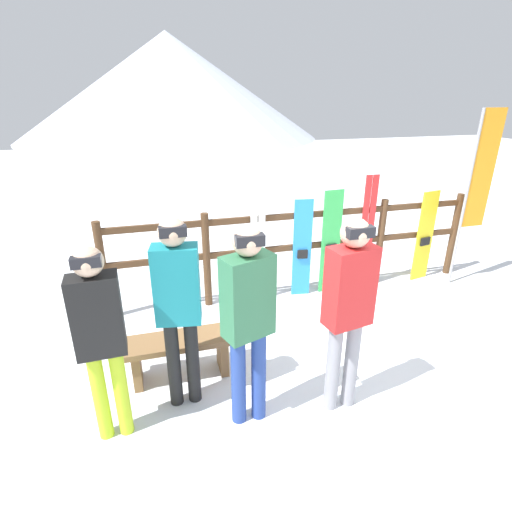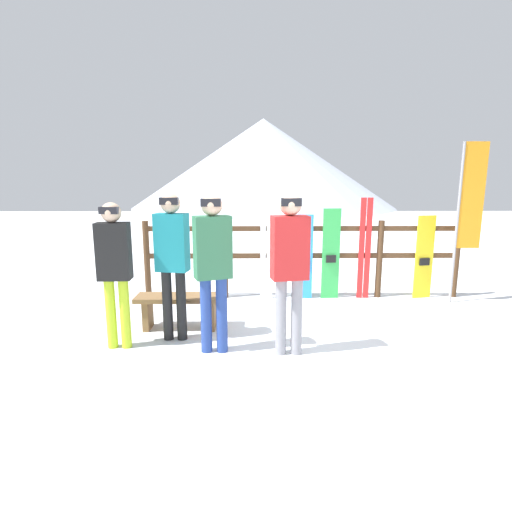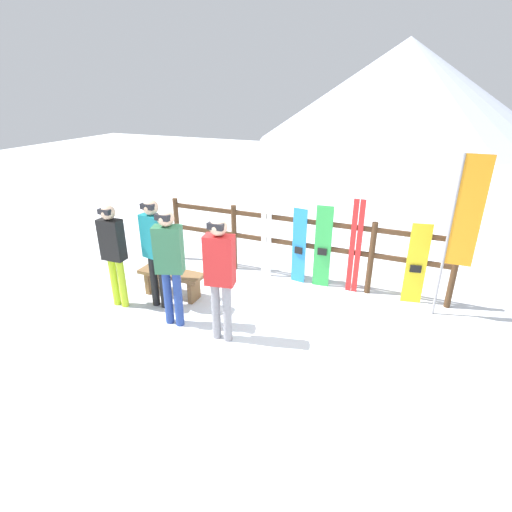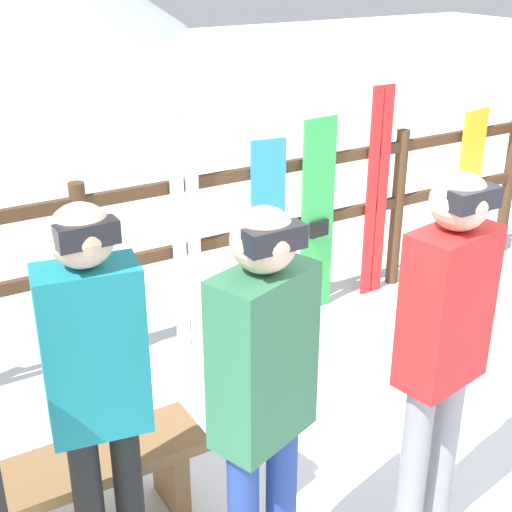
{
  "view_description": "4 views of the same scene",
  "coord_description": "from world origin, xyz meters",
  "px_view_note": "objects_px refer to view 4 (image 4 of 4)",
  "views": [
    {
      "loc": [
        -1.94,
        -2.88,
        2.68
      ],
      "look_at": [
        -0.81,
        1.17,
        0.95
      ],
      "focal_mm": 28.0,
      "sensor_mm": 36.0,
      "label": 1
    },
    {
      "loc": [
        -0.84,
        -4.53,
        1.95
      ],
      "look_at": [
        -0.77,
        1.15,
        0.85
      ],
      "focal_mm": 28.0,
      "sensor_mm": 36.0,
      "label": 2
    },
    {
      "loc": [
        1.87,
        -4.52,
        3.34
      ],
      "look_at": [
        -0.39,
        0.87,
        0.82
      ],
      "focal_mm": 28.0,
      "sensor_mm": 36.0,
      "label": 3
    },
    {
      "loc": [
        -2.42,
        -2.12,
        2.59
      ],
      "look_at": [
        -0.6,
        0.94,
        1.02
      ],
      "focal_mm": 50.0,
      "sensor_mm": 36.0,
      "label": 4
    }
  ],
  "objects_px": {
    "person_plaid_green": "(263,391)",
    "snowboard_green": "(317,219)",
    "ski_pair_white": "(186,232)",
    "person_red": "(443,339)",
    "bench": "(85,481)",
    "snowboard_blue": "(268,236)",
    "ski_pair_red": "(377,194)",
    "snowboard_yellow": "(468,192)",
    "person_teal": "(97,382)"
  },
  "relations": [
    {
      "from": "person_plaid_green",
      "to": "bench",
      "type": "bearing_deg",
      "value": 125.58
    },
    {
      "from": "snowboard_green",
      "to": "snowboard_yellow",
      "type": "height_order",
      "value": "snowboard_green"
    },
    {
      "from": "snowboard_blue",
      "to": "ski_pair_red",
      "type": "height_order",
      "value": "ski_pair_red"
    },
    {
      "from": "person_red",
      "to": "snowboard_yellow",
      "type": "height_order",
      "value": "person_red"
    },
    {
      "from": "person_teal",
      "to": "person_red",
      "type": "xyz_separation_m",
      "value": [
        1.36,
        -0.43,
        0.0
      ]
    },
    {
      "from": "ski_pair_white",
      "to": "bench",
      "type": "bearing_deg",
      "value": -131.22
    },
    {
      "from": "person_plaid_green",
      "to": "ski_pair_white",
      "type": "relative_size",
      "value": 1.06
    },
    {
      "from": "person_teal",
      "to": "snowboard_blue",
      "type": "relative_size",
      "value": 1.29
    },
    {
      "from": "bench",
      "to": "snowboard_yellow",
      "type": "relative_size",
      "value": 0.83
    },
    {
      "from": "snowboard_green",
      "to": "snowboard_blue",
      "type": "bearing_deg",
      "value": -179.99
    },
    {
      "from": "person_red",
      "to": "ski_pair_white",
      "type": "relative_size",
      "value": 1.06
    },
    {
      "from": "bench",
      "to": "person_red",
      "type": "xyz_separation_m",
      "value": [
        1.36,
        -0.79,
        0.75
      ]
    },
    {
      "from": "snowboard_blue",
      "to": "snowboard_green",
      "type": "xyz_separation_m",
      "value": [
        0.43,
        0.0,
        0.05
      ]
    },
    {
      "from": "person_teal",
      "to": "snowboard_green",
      "type": "bearing_deg",
      "value": 37.42
    },
    {
      "from": "bench",
      "to": "person_red",
      "type": "distance_m",
      "value": 1.74
    },
    {
      "from": "person_plaid_green",
      "to": "snowboard_yellow",
      "type": "xyz_separation_m",
      "value": [
        3.26,
        2.07,
        -0.38
      ]
    },
    {
      "from": "snowboard_yellow",
      "to": "snowboard_blue",
      "type": "bearing_deg",
      "value": 180.0
    },
    {
      "from": "person_red",
      "to": "ski_pair_red",
      "type": "distance_m",
      "value": 2.59
    },
    {
      "from": "ski_pair_red",
      "to": "person_teal",
      "type": "bearing_deg",
      "value": -148.4
    },
    {
      "from": "person_red",
      "to": "ski_pair_white",
      "type": "xyz_separation_m",
      "value": [
        -0.17,
        2.14,
        -0.22
      ]
    },
    {
      "from": "ski_pair_white",
      "to": "snowboard_green",
      "type": "xyz_separation_m",
      "value": [
        1.06,
        -0.0,
        -0.11
      ]
    },
    {
      "from": "person_red",
      "to": "snowboard_green",
      "type": "height_order",
      "value": "person_red"
    },
    {
      "from": "bench",
      "to": "ski_pair_white",
      "type": "distance_m",
      "value": 1.87
    },
    {
      "from": "bench",
      "to": "snowboard_blue",
      "type": "distance_m",
      "value": 2.29
    },
    {
      "from": "person_teal",
      "to": "snowboard_blue",
      "type": "bearing_deg",
      "value": 43.39
    },
    {
      "from": "snowboard_green",
      "to": "ski_pair_white",
      "type": "bearing_deg",
      "value": 179.81
    },
    {
      "from": "bench",
      "to": "person_red",
      "type": "height_order",
      "value": "person_red"
    },
    {
      "from": "ski_pair_white",
      "to": "ski_pair_red",
      "type": "xyz_separation_m",
      "value": [
        1.61,
        0.0,
        -0.02
      ]
    },
    {
      "from": "snowboard_green",
      "to": "snowboard_yellow",
      "type": "xyz_separation_m",
      "value": [
        1.54,
        -0.0,
        -0.06
      ]
    },
    {
      "from": "person_plaid_green",
      "to": "person_teal",
      "type": "bearing_deg",
      "value": 144.96
    },
    {
      "from": "person_plaid_green",
      "to": "snowboard_green",
      "type": "distance_m",
      "value": 2.71
    },
    {
      "from": "person_red",
      "to": "person_plaid_green",
      "type": "height_order",
      "value": "person_red"
    },
    {
      "from": "person_teal",
      "to": "snowboard_blue",
      "type": "height_order",
      "value": "person_teal"
    },
    {
      "from": "person_teal",
      "to": "snowboard_yellow",
      "type": "xyz_separation_m",
      "value": [
        3.77,
        1.71,
        -0.39
      ]
    },
    {
      "from": "person_red",
      "to": "bench",
      "type": "bearing_deg",
      "value": 149.73
    },
    {
      "from": "ski_pair_white",
      "to": "ski_pair_red",
      "type": "height_order",
      "value": "ski_pair_white"
    },
    {
      "from": "person_red",
      "to": "snowboard_blue",
      "type": "bearing_deg",
      "value": 78.0
    },
    {
      "from": "snowboard_yellow",
      "to": "bench",
      "type": "bearing_deg",
      "value": -160.35
    },
    {
      "from": "person_plaid_green",
      "to": "snowboard_yellow",
      "type": "distance_m",
      "value": 3.88
    },
    {
      "from": "person_teal",
      "to": "person_red",
      "type": "relative_size",
      "value": 0.99
    },
    {
      "from": "person_plaid_green",
      "to": "ski_pair_red",
      "type": "xyz_separation_m",
      "value": [
        2.27,
        2.08,
        -0.24
      ]
    },
    {
      "from": "person_red",
      "to": "ski_pair_red",
      "type": "xyz_separation_m",
      "value": [
        1.43,
        2.14,
        -0.24
      ]
    },
    {
      "from": "bench",
      "to": "snowboard_blue",
      "type": "xyz_separation_m",
      "value": [
        1.81,
        1.35,
        0.37
      ]
    },
    {
      "from": "snowboard_blue",
      "to": "snowboard_yellow",
      "type": "relative_size",
      "value": 1.01
    },
    {
      "from": "person_teal",
      "to": "ski_pair_white",
      "type": "relative_size",
      "value": 1.05
    },
    {
      "from": "bench",
      "to": "snowboard_yellow",
      "type": "bearing_deg",
      "value": 19.65
    },
    {
      "from": "person_plaid_green",
      "to": "ski_pair_white",
      "type": "height_order",
      "value": "person_plaid_green"
    },
    {
      "from": "person_red",
      "to": "snowboard_yellow",
      "type": "distance_m",
      "value": 3.25
    },
    {
      "from": "person_red",
      "to": "ski_pair_red",
      "type": "bearing_deg",
      "value": 56.27
    },
    {
      "from": "snowboard_green",
      "to": "ski_pair_red",
      "type": "bearing_deg",
      "value": 0.36
    }
  ]
}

